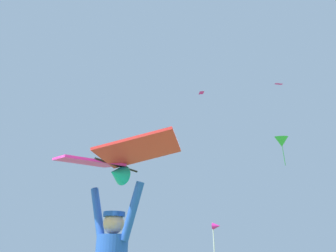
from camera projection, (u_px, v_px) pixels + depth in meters
name	position (u px, v px, depth m)	size (l,w,h in m)	color
held_stunt_kite	(113.00, 160.00, 3.41)	(1.90, 1.04, 0.41)	black
distant_kite_green_low_left	(282.00, 142.00, 13.86)	(0.79, 0.83, 1.50)	green
distant_kite_magenta_mid_right	(279.00, 84.00, 20.60)	(0.65, 0.63, 0.31)	#DB2393
distant_kite_magenta_overhead_distant	(201.00, 93.00, 38.90)	(0.68, 0.69, 0.24)	#DB2393
marker_flag	(216.00, 231.00, 10.38)	(0.30, 0.24, 2.15)	silver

